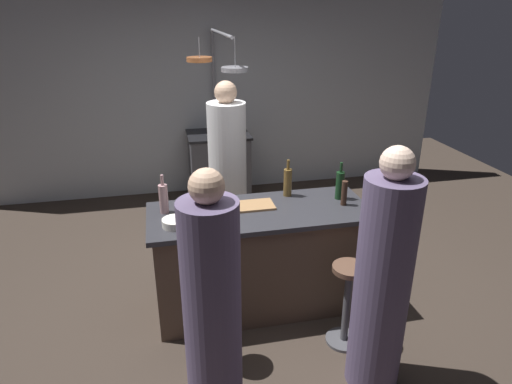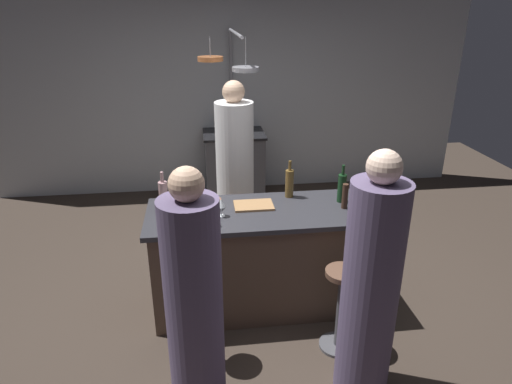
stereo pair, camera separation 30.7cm
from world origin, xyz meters
name	(u,v)px [view 2 (the right image)]	position (x,y,z in m)	size (l,w,h in m)	color
ground_plane	(258,303)	(0.00, 0.00, 0.00)	(9.00, 9.00, 0.00)	#382D26
back_wall	(231,96)	(0.00, 2.85, 1.30)	(6.40, 0.16, 2.60)	#B2B7BC
kitchen_island	(258,258)	(0.00, 0.00, 0.45)	(1.80, 0.72, 0.90)	brown
stove_range	(234,165)	(0.00, 2.45, 0.45)	(0.80, 0.64, 0.89)	#47474C
chef	(235,176)	(-0.11, 1.00, 0.83)	(0.38, 0.38, 1.79)	white
bar_stool_right	(341,306)	(0.53, -0.62, 0.38)	(0.28, 0.28, 0.68)	#4C4C51
guest_right	(370,289)	(0.57, -1.01, 0.79)	(0.36, 0.36, 1.70)	#594C6B
bar_stool_left	(201,317)	(-0.50, -0.62, 0.38)	(0.28, 0.28, 0.68)	#4C4C51
guest_left	(194,306)	(-0.52, -1.01, 0.77)	(0.35, 0.35, 1.65)	#594C6B
overhead_pot_rack	(231,79)	(-0.06, 1.91, 1.66)	(0.61, 1.52, 2.17)	gray
cutting_board	(254,205)	(-0.03, 0.09, 0.91)	(0.32, 0.22, 0.02)	#997047
pepper_mill	(345,196)	(0.70, -0.04, 1.01)	(0.05, 0.05, 0.21)	#382319
wine_bottle_red	(342,188)	(0.72, 0.09, 1.03)	(0.07, 0.07, 0.32)	#143319
wine_bottle_amber	(289,183)	(0.30, 0.25, 1.03)	(0.07, 0.07, 0.33)	brown
wine_bottle_rose	(163,195)	(-0.75, 0.13, 1.02)	(0.07, 0.07, 0.32)	#B78C8E
wine_glass_near_left_guest	(212,214)	(-0.38, -0.23, 1.01)	(0.07, 0.07, 0.15)	silver
wine_glass_by_chef	(221,204)	(-0.30, -0.07, 1.01)	(0.07, 0.07, 0.15)	silver
wine_glass_near_right_guest	(193,192)	(-0.52, 0.21, 1.01)	(0.07, 0.07, 0.15)	silver
mixing_bowl_wooden	(209,204)	(-0.40, 0.11, 0.93)	(0.21, 0.21, 0.07)	brown
mixing_bowl_ceramic	(172,219)	(-0.68, -0.14, 0.93)	(0.19, 0.19, 0.06)	silver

